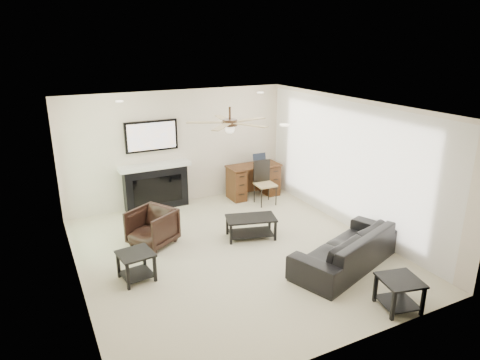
# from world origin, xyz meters

# --- Properties ---
(room_shell) EXTENTS (5.50, 5.54, 2.52)m
(room_shell) POSITION_xyz_m (0.19, 0.08, 1.68)
(room_shell) COLOR beige
(room_shell) RESTS_ON ground
(sofa) EXTENTS (2.30, 1.50, 0.62)m
(sofa) POSITION_xyz_m (1.45, -1.22, 0.31)
(sofa) COLOR black
(sofa) RESTS_ON ground
(armchair) EXTENTS (0.99, 0.98, 0.66)m
(armchair) POSITION_xyz_m (-1.15, 0.93, 0.33)
(armchair) COLOR black
(armchair) RESTS_ON ground
(coffee_table) EXTENTS (1.00, 0.73, 0.40)m
(coffee_table) POSITION_xyz_m (0.55, 0.38, 0.20)
(coffee_table) COLOR black
(coffee_table) RESTS_ON ground
(end_table_near) EXTENTS (0.63, 0.63, 0.45)m
(end_table_near) POSITION_xyz_m (1.30, -2.47, 0.23)
(end_table_near) COLOR black
(end_table_near) RESTS_ON ground
(end_table_left) EXTENTS (0.56, 0.56, 0.45)m
(end_table_left) POSITION_xyz_m (-1.70, -0.12, 0.23)
(end_table_left) COLOR black
(end_table_left) RESTS_ON ground
(fireplace_unit) EXTENTS (1.52, 0.34, 1.91)m
(fireplace_unit) POSITION_xyz_m (-0.59, 2.58, 0.95)
(fireplace_unit) COLOR black
(fireplace_unit) RESTS_ON ground
(desk) EXTENTS (1.22, 0.56, 0.76)m
(desk) POSITION_xyz_m (1.64, 2.29, 0.38)
(desk) COLOR #361C0D
(desk) RESTS_ON ground
(desk_chair) EXTENTS (0.44, 0.46, 0.97)m
(desk_chair) POSITION_xyz_m (1.64, 1.74, 0.48)
(desk_chair) COLOR black
(desk_chair) RESTS_ON ground
(laptop) EXTENTS (0.33, 0.24, 0.23)m
(laptop) POSITION_xyz_m (1.84, 2.27, 0.88)
(laptop) COLOR black
(laptop) RESTS_ON desk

